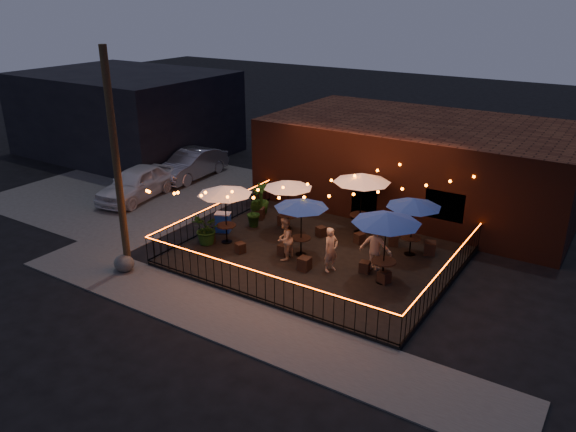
{
  "coord_description": "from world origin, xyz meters",
  "views": [
    {
      "loc": [
        9.6,
        -14.98,
        9.51
      ],
      "look_at": [
        -1.35,
        2.0,
        1.46
      ],
      "focal_mm": 35.0,
      "sensor_mm": 36.0,
      "label": 1
    }
  ],
  "objects_px": {
    "utility_pole": "(117,165)",
    "cafe_table_0": "(225,191)",
    "cafe_table_3": "(362,178)",
    "cafe_table_4": "(387,219)",
    "cafe_table_1": "(288,185)",
    "cafe_table_2": "(301,204)",
    "cafe_table_5": "(414,203)",
    "cooler": "(223,222)",
    "boulder": "(124,263)"
  },
  "relations": [
    {
      "from": "cafe_table_1",
      "to": "boulder",
      "type": "height_order",
      "value": "cafe_table_1"
    },
    {
      "from": "cafe_table_2",
      "to": "cooler",
      "type": "relative_size",
      "value": 3.18
    },
    {
      "from": "cafe_table_3",
      "to": "cafe_table_5",
      "type": "xyz_separation_m",
      "value": [
        2.55,
        -0.85,
        -0.29
      ]
    },
    {
      "from": "cafe_table_5",
      "to": "boulder",
      "type": "relative_size",
      "value": 2.85
    },
    {
      "from": "cafe_table_3",
      "to": "boulder",
      "type": "distance_m",
      "value": 9.8
    },
    {
      "from": "utility_pole",
      "to": "cafe_table_3",
      "type": "height_order",
      "value": "utility_pole"
    },
    {
      "from": "utility_pole",
      "to": "cafe_table_1",
      "type": "height_order",
      "value": "utility_pole"
    },
    {
      "from": "cafe_table_2",
      "to": "cafe_table_5",
      "type": "xyz_separation_m",
      "value": [
        3.51,
        2.28,
        0.02
      ]
    },
    {
      "from": "cafe_table_0",
      "to": "cafe_table_3",
      "type": "distance_m",
      "value": 5.55
    },
    {
      "from": "cafe_table_0",
      "to": "cafe_table_3",
      "type": "bearing_deg",
      "value": 42.75
    },
    {
      "from": "cafe_table_1",
      "to": "cooler",
      "type": "distance_m",
      "value": 3.18
    },
    {
      "from": "cafe_table_0",
      "to": "cafe_table_1",
      "type": "distance_m",
      "value": 2.72
    },
    {
      "from": "cafe_table_0",
      "to": "cafe_table_2",
      "type": "height_order",
      "value": "cafe_table_0"
    },
    {
      "from": "cooler",
      "to": "cafe_table_1",
      "type": "bearing_deg",
      "value": 10.85
    },
    {
      "from": "utility_pole",
      "to": "cafe_table_2",
      "type": "relative_size",
      "value": 3.01
    },
    {
      "from": "cafe_table_2",
      "to": "cafe_table_3",
      "type": "relative_size",
      "value": 0.91
    },
    {
      "from": "cafe_table_1",
      "to": "cafe_table_5",
      "type": "height_order",
      "value": "cafe_table_5"
    },
    {
      "from": "cafe_table_5",
      "to": "cooler",
      "type": "distance_m",
      "value": 7.9
    },
    {
      "from": "cafe_table_0",
      "to": "cafe_table_5",
      "type": "bearing_deg",
      "value": 23.75
    },
    {
      "from": "cafe_table_3",
      "to": "boulder",
      "type": "bearing_deg",
      "value": -127.37
    },
    {
      "from": "utility_pole",
      "to": "boulder",
      "type": "relative_size",
      "value": 9.44
    },
    {
      "from": "utility_pole",
      "to": "boulder",
      "type": "bearing_deg",
      "value": -87.61
    },
    {
      "from": "cafe_table_4",
      "to": "cafe_table_5",
      "type": "xyz_separation_m",
      "value": [
        -0.03,
        2.62,
        -0.28
      ]
    },
    {
      "from": "utility_pole",
      "to": "cafe_table_0",
      "type": "distance_m",
      "value": 4.36
    },
    {
      "from": "cafe_table_3",
      "to": "cafe_table_5",
      "type": "bearing_deg",
      "value": -18.38
    },
    {
      "from": "cafe_table_4",
      "to": "cafe_table_5",
      "type": "relative_size",
      "value": 1.2
    },
    {
      "from": "cafe_table_3",
      "to": "cafe_table_4",
      "type": "height_order",
      "value": "cafe_table_3"
    },
    {
      "from": "cafe_table_1",
      "to": "cafe_table_2",
      "type": "height_order",
      "value": "cafe_table_2"
    },
    {
      "from": "cafe_table_4",
      "to": "cooler",
      "type": "relative_size",
      "value": 3.48
    },
    {
      "from": "cafe_table_4",
      "to": "utility_pole",
      "type": "bearing_deg",
      "value": -154.88
    },
    {
      "from": "cafe_table_0",
      "to": "cafe_table_5",
      "type": "xyz_separation_m",
      "value": [
        6.62,
        2.91,
        -0.1
      ]
    },
    {
      "from": "utility_pole",
      "to": "cafe_table_3",
      "type": "xyz_separation_m",
      "value": [
        5.8,
        7.4,
        -1.47
      ]
    },
    {
      "from": "cafe_table_1",
      "to": "boulder",
      "type": "bearing_deg",
      "value": -117.46
    },
    {
      "from": "cafe_table_0",
      "to": "cafe_table_3",
      "type": "height_order",
      "value": "cafe_table_3"
    },
    {
      "from": "boulder",
      "to": "cafe_table_5",
      "type": "bearing_deg",
      "value": 38.92
    },
    {
      "from": "utility_pole",
      "to": "cafe_table_4",
      "type": "distance_m",
      "value": 9.38
    },
    {
      "from": "cafe_table_4",
      "to": "boulder",
      "type": "distance_m",
      "value": 9.59
    },
    {
      "from": "cafe_table_0",
      "to": "cafe_table_2",
      "type": "xyz_separation_m",
      "value": [
        3.12,
        0.63,
        -0.12
      ]
    },
    {
      "from": "cafe_table_4",
      "to": "cafe_table_5",
      "type": "height_order",
      "value": "cafe_table_4"
    },
    {
      "from": "cafe_table_3",
      "to": "cooler",
      "type": "height_order",
      "value": "cafe_table_3"
    },
    {
      "from": "cafe_table_3",
      "to": "cafe_table_1",
      "type": "bearing_deg",
      "value": -150.71
    },
    {
      "from": "cafe_table_3",
      "to": "cooler",
      "type": "relative_size",
      "value": 3.47
    },
    {
      "from": "cafe_table_2",
      "to": "cafe_table_5",
      "type": "relative_size",
      "value": 1.1
    },
    {
      "from": "cafe_table_1",
      "to": "cafe_table_4",
      "type": "distance_m",
      "value": 5.58
    },
    {
      "from": "utility_pole",
      "to": "cafe_table_4",
      "type": "relative_size",
      "value": 2.75
    },
    {
      "from": "cafe_table_0",
      "to": "boulder",
      "type": "height_order",
      "value": "cafe_table_0"
    },
    {
      "from": "cafe_table_0",
      "to": "cafe_table_2",
      "type": "distance_m",
      "value": 3.18
    },
    {
      "from": "cafe_table_5",
      "to": "boulder",
      "type": "bearing_deg",
      "value": -141.08
    },
    {
      "from": "utility_pole",
      "to": "cooler",
      "type": "relative_size",
      "value": 9.56
    },
    {
      "from": "cafe_table_0",
      "to": "cafe_table_2",
      "type": "bearing_deg",
      "value": 11.42
    }
  ]
}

